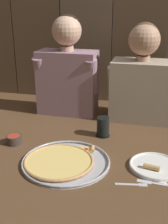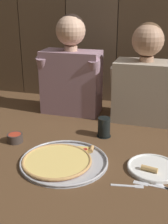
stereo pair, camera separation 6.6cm
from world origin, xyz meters
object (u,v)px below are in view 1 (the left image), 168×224
dipping_bowl (14,139)px  diner_left (67,69)px  dinner_plate (155,166)px  pizza_tray (63,161)px  drinking_glass (103,127)px  diner_right (142,77)px

dipping_bowl → diner_left: diner_left is taller
dinner_plate → diner_left: (-0.57, 0.57, 0.28)m
pizza_tray → dipping_bowl: 0.33m
pizza_tray → dipping_bowl: bearing=157.2°
dinner_plate → drinking_glass: bearing=136.8°
dipping_bowl → dinner_plate: bearing=-5.2°
drinking_glass → diner_left: size_ratio=0.17×
diner_left → diner_right: size_ratio=1.07×
pizza_tray → dinner_plate: dinner_plate is taller
drinking_glass → pizza_tray: bearing=-110.5°
drinking_glass → dinner_plate: bearing=-43.2°
diner_left → diner_right: diner_left is taller
drinking_glass → diner_right: bearing=60.2°
pizza_tray → diner_right: diner_right is taller
dipping_bowl → diner_right: size_ratio=0.14×
drinking_glass → diner_left: 0.48m
dipping_bowl → diner_left: bearing=74.5°
drinking_glass → dipping_bowl: bearing=-154.8°
dinner_plate → dipping_bowl: size_ratio=2.78×
diner_left → pizza_tray: bearing=-75.3°
dipping_bowl → diner_right: 0.82m
pizza_tray → drinking_glass: (0.12, 0.33, 0.04)m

